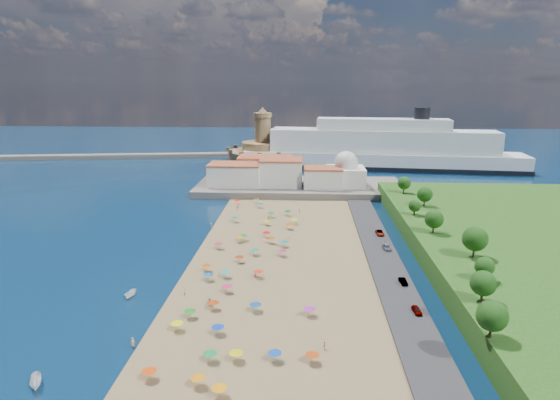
{
  "coord_description": "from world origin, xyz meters",
  "views": [
    {
      "loc": [
        12.35,
        -128.54,
        47.84
      ],
      "look_at": [
        4.0,
        25.0,
        8.0
      ],
      "focal_mm": 30.0,
      "sensor_mm": 36.0,
      "label": 1
    }
  ],
  "objects": [
    {
      "name": "parked_cars",
      "position": [
        36.0,
        -6.83,
        1.36
      ],
      "size": [
        2.33,
        54.86,
        1.38
      ],
      "color": "gray",
      "rests_on": "promenade"
    },
    {
      "name": "moored_boats",
      "position": [
        -28.78,
        -52.92,
        0.81
      ],
      "size": [
        6.44,
        36.38,
        1.71
      ],
      "color": "white",
      "rests_on": "ground"
    },
    {
      "name": "jetty",
      "position": [
        -12.0,
        108.0,
        1.2
      ],
      "size": [
        18.0,
        70.0,
        2.4
      ],
      "primitive_type": "cube",
      "color": "#59544C",
      "rests_on": "ground"
    },
    {
      "name": "terrace",
      "position": [
        10.0,
        73.0,
        1.5
      ],
      "size": [
        90.0,
        36.0,
        3.0
      ],
      "primitive_type": "cube",
      "color": "#59544C",
      "rests_on": "ground"
    },
    {
      "name": "beach_parasols",
      "position": [
        -2.2,
        -14.56,
        2.15
      ],
      "size": [
        30.52,
        118.6,
        2.2
      ],
      "color": "gray",
      "rests_on": "beach"
    },
    {
      "name": "cruise_ship",
      "position": [
        54.2,
        129.04,
        9.85
      ],
      "size": [
        153.62,
        37.57,
        33.25
      ],
      "color": "black",
      "rests_on": "ground"
    },
    {
      "name": "fortress",
      "position": [
        -12.0,
        138.0,
        6.68
      ],
      "size": [
        40.0,
        40.0,
        32.4
      ],
      "color": "olive",
      "rests_on": "ground"
    },
    {
      "name": "hillside_trees",
      "position": [
        49.57,
        -9.73,
        10.0
      ],
      "size": [
        15.47,
        107.99,
        7.71
      ],
      "color": "#382314",
      "rests_on": "hillside"
    },
    {
      "name": "beachgoers",
      "position": [
        -3.71,
        -3.61,
        1.13
      ],
      "size": [
        35.8,
        94.17,
        1.85
      ],
      "color": "tan",
      "rests_on": "beach"
    },
    {
      "name": "ground",
      "position": [
        0.0,
        0.0,
        0.0
      ],
      "size": [
        700.0,
        700.0,
        0.0
      ],
      "primitive_type": "plane",
      "color": "#071938",
      "rests_on": "ground"
    },
    {
      "name": "domed_building",
      "position": [
        30.0,
        71.0,
        8.97
      ],
      "size": [
        16.0,
        16.0,
        15.0
      ],
      "color": "silver",
      "rests_on": "terrace"
    },
    {
      "name": "breakwater",
      "position": [
        -110.0,
        153.0,
        1.3
      ],
      "size": [
        199.03,
        34.77,
        2.6
      ],
      "primitive_type": "cube",
      "rotation": [
        0.0,
        0.0,
        0.14
      ],
      "color": "#59544C",
      "rests_on": "ground"
    },
    {
      "name": "waterfront_buildings",
      "position": [
        -3.05,
        73.64,
        7.88
      ],
      "size": [
        57.0,
        29.0,
        11.0
      ],
      "color": "silver",
      "rests_on": "terrace"
    }
  ]
}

